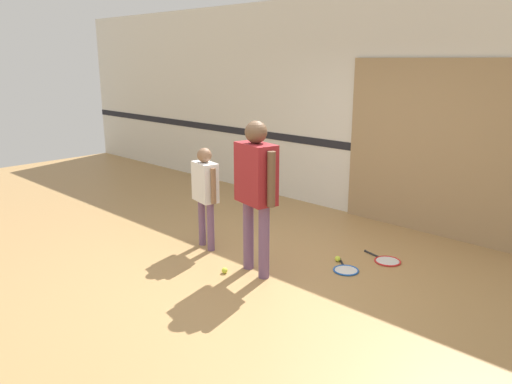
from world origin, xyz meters
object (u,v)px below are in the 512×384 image
(tennis_ball_by_spare_racket, at_px, (338,259))
(racket_second_spare, at_px, (386,261))
(racket_spare_on_floor, at_px, (346,270))
(person_student_left, at_px, (205,187))
(tennis_ball_near_instructor, at_px, (225,270))
(person_instructor, at_px, (256,181))

(tennis_ball_by_spare_racket, bearing_deg, racket_second_spare, 44.46)
(racket_spare_on_floor, distance_m, tennis_ball_by_spare_racket, 0.26)
(person_student_left, xyz_separation_m, tennis_ball_near_instructor, (0.74, -0.38, -0.75))
(racket_second_spare, xyz_separation_m, tennis_ball_near_instructor, (-1.12, -1.54, 0.02))
(tennis_ball_near_instructor, distance_m, tennis_ball_by_spare_racket, 1.34)
(racket_second_spare, relative_size, tennis_ball_near_instructor, 8.53)
(person_student_left, height_order, tennis_ball_by_spare_racket, person_student_left)
(person_student_left, relative_size, racket_spare_on_floor, 2.78)
(person_instructor, distance_m, tennis_ball_by_spare_racket, 1.42)
(person_student_left, bearing_deg, racket_spare_on_floor, 32.92)
(racket_spare_on_floor, height_order, tennis_ball_near_instructor, tennis_ball_near_instructor)
(person_student_left, distance_m, racket_second_spare, 2.33)
(racket_spare_on_floor, xyz_separation_m, tennis_ball_by_spare_racket, (-0.21, 0.15, 0.02))
(racket_spare_on_floor, relative_size, tennis_ball_near_instructor, 6.90)
(racket_second_spare, bearing_deg, tennis_ball_near_instructor, 68.58)
(person_instructor, xyz_separation_m, tennis_ball_by_spare_racket, (0.47, 0.89, -1.01))
(person_student_left, xyz_separation_m, racket_spare_on_floor, (1.66, 0.62, -0.77))
(person_student_left, relative_size, racket_second_spare, 2.25)
(person_student_left, distance_m, tennis_ball_by_spare_racket, 1.80)
(person_instructor, distance_m, tennis_ball_near_instructor, 1.07)
(person_instructor, height_order, tennis_ball_by_spare_racket, person_instructor)
(person_student_left, height_order, tennis_ball_near_instructor, person_student_left)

